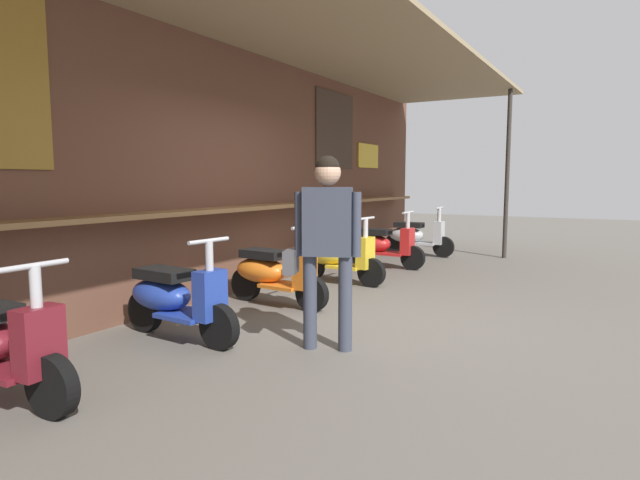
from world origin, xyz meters
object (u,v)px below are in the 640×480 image
at_px(shopper_with_handbag, 326,233).
at_px(scooter_blue, 173,298).
at_px(scooter_orange, 272,272).
at_px(scooter_silver, 415,236).
at_px(scooter_yellow, 336,256).
at_px(scooter_red, 380,245).

bearing_deg(shopper_with_handbag, scooter_blue, -94.76).
xyz_separation_m(scooter_orange, shopper_with_handbag, (-1.15, -1.38, 0.63)).
height_order(scooter_blue, scooter_orange, same).
bearing_deg(shopper_with_handbag, scooter_silver, 170.91).
distance_m(scooter_yellow, shopper_with_handbag, 3.14).
height_order(scooter_orange, scooter_red, same).
height_order(scooter_red, scooter_silver, same).
distance_m(scooter_orange, shopper_with_handbag, 1.91).
bearing_deg(scooter_red, shopper_with_handbag, -72.69).
bearing_deg(scooter_orange, scooter_yellow, 94.46).
distance_m(scooter_blue, scooter_silver, 6.44).
height_order(scooter_blue, shopper_with_handbag, shopper_with_handbag).
relative_size(scooter_orange, scooter_silver, 1.00).
bearing_deg(scooter_orange, scooter_red, 94.46).
height_order(scooter_orange, scooter_yellow, same).
bearing_deg(scooter_silver, scooter_yellow, -92.16).
xyz_separation_m(scooter_yellow, scooter_red, (1.59, 0.00, 0.00)).
xyz_separation_m(scooter_blue, scooter_orange, (1.58, -0.00, 0.00)).
bearing_deg(scooter_yellow, scooter_blue, -86.16).
bearing_deg(scooter_silver, shopper_with_handbag, -79.21).
distance_m(scooter_silver, shopper_with_handbag, 6.20).
relative_size(scooter_blue, shopper_with_handbag, 0.84).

